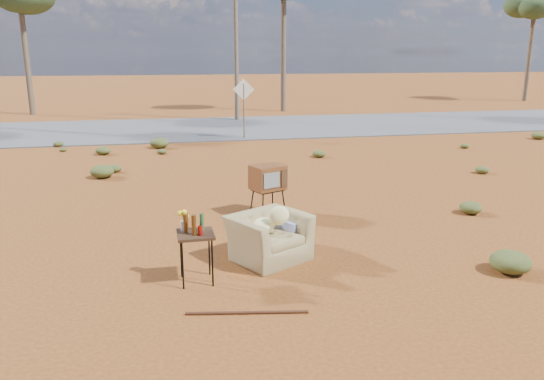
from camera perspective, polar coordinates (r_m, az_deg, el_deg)
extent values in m
plane|color=brown|center=(8.05, -0.74, -8.15)|extent=(140.00, 140.00, 0.00)
cube|color=#565659|center=(22.55, -7.95, 6.59)|extent=(140.00, 7.00, 0.04)
imported|color=#917E4F|center=(8.13, -0.36, -4.31)|extent=(1.31, 1.16, 0.96)
ellipsoid|color=#F7EF97|center=(8.11, -0.88, -3.77)|extent=(0.35, 0.35, 0.20)
ellipsoid|color=#F7EF97|center=(7.94, 0.77, -2.77)|extent=(0.31, 0.15, 0.31)
cube|color=navy|center=(8.58, 1.80, -4.68)|extent=(0.75, 0.85, 0.56)
cube|color=black|center=(10.39, -0.45, 0.02)|extent=(0.67, 0.60, 0.03)
cylinder|color=black|center=(10.17, -0.99, -1.76)|extent=(0.03, 0.03, 0.50)
cylinder|color=black|center=(10.45, 1.28, -1.31)|extent=(0.03, 0.03, 0.50)
cylinder|color=black|center=(10.48, -2.18, -1.27)|extent=(0.03, 0.03, 0.50)
cylinder|color=black|center=(10.75, 0.05, -0.85)|extent=(0.03, 0.03, 0.50)
cube|color=brown|center=(10.33, -0.46, 1.37)|extent=(0.75, 0.68, 0.48)
cube|color=slate|center=(10.09, -0.04, 1.04)|extent=(0.34, 0.17, 0.30)
cube|color=#472D19|center=(10.26, 1.32, 1.27)|extent=(0.13, 0.07, 0.34)
cube|color=#361F13|center=(7.35, -8.23, -4.74)|extent=(0.51, 0.51, 0.04)
cylinder|color=black|center=(7.28, -9.59, -7.94)|extent=(0.02, 0.02, 0.70)
cylinder|color=black|center=(7.30, -6.43, -7.74)|extent=(0.02, 0.02, 0.70)
cylinder|color=black|center=(7.65, -9.76, -6.81)|extent=(0.02, 0.02, 0.70)
cylinder|color=black|center=(7.67, -6.76, -6.63)|extent=(0.02, 0.02, 0.70)
cylinder|color=#49260C|center=(7.34, -9.24, -3.57)|extent=(0.07, 0.07, 0.26)
cylinder|color=#49260C|center=(7.22, -8.39, -3.76)|extent=(0.07, 0.07, 0.28)
cylinder|color=#245427|center=(7.41, -7.56, -3.42)|extent=(0.06, 0.06, 0.24)
cylinder|color=#AB150D|center=(7.23, -7.72, -4.34)|extent=(0.06, 0.06, 0.13)
cylinder|color=silver|center=(7.45, -9.50, -3.78)|extent=(0.08, 0.08, 0.14)
ellipsoid|color=yellow|center=(7.41, -9.55, -2.61)|extent=(0.16, 0.16, 0.12)
cylinder|color=#451F12|center=(6.68, -2.72, -13.03)|extent=(1.49, 0.29, 0.04)
cylinder|color=brown|center=(19.62, -3.04, 8.41)|extent=(0.06, 0.06, 2.00)
cube|color=silver|center=(19.55, -3.07, 10.74)|extent=(0.78, 0.04, 0.78)
cylinder|color=brown|center=(30.03, -24.94, 13.09)|extent=(0.28, 0.28, 6.00)
ellipsoid|color=#384F29|center=(30.13, -25.47, 17.82)|extent=(3.20, 3.20, 2.20)
cylinder|color=brown|center=(29.01, 1.24, 15.38)|extent=(0.28, 0.28, 7.00)
cylinder|color=brown|center=(39.07, 26.00, 13.40)|extent=(0.28, 0.28, 6.50)
ellipsoid|color=#384F29|center=(39.17, 26.47, 17.40)|extent=(3.20, 3.20, 2.20)
cylinder|color=brown|center=(25.04, -3.91, 16.62)|extent=(0.20, 0.20, 8.00)
ellipsoid|color=#505826|center=(11.24, 20.57, -1.79)|extent=(0.44, 0.44, 0.24)
ellipsoid|color=#505826|center=(14.20, -17.81, 1.92)|extent=(0.60, 0.60, 0.33)
ellipsoid|color=#505826|center=(15.07, 21.67, 2.03)|extent=(0.36, 0.36, 0.20)
ellipsoid|color=#505826|center=(16.25, 5.08, 3.90)|extent=(0.40, 0.40, 0.22)
ellipsoid|color=#505826|center=(17.07, -11.76, 4.08)|extent=(0.30, 0.30, 0.17)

